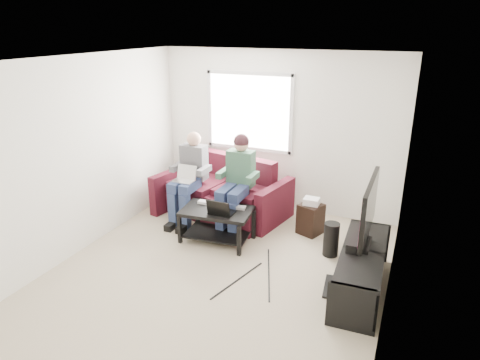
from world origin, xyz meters
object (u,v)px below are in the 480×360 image
coffee_table (217,218)px  tv_stand (361,272)px  subwoofer (331,239)px  end_table (311,217)px  sofa (223,195)px  tv (369,210)px

coffee_table → tv_stand: bearing=-11.9°
subwoofer → end_table: size_ratio=0.83×
sofa → coffee_table: sofa is taller
tv_stand → subwoofer: (-0.49, 0.67, -0.00)m
coffee_table → tv_stand: size_ratio=0.65×
tv → end_table: bearing=129.5°
tv → subwoofer: 1.06m
tv → coffee_table: bearing=170.8°
coffee_table → end_table: 1.40m
tv_stand → subwoofer: bearing=126.2°
sofa → end_table: size_ratio=3.86×
sofa → subwoofer: 2.01m
subwoofer → tv_stand: bearing=-53.8°
sofa → tv_stand: bearing=-28.6°
subwoofer → tv: bearing=-49.4°
sofa → tv_stand: sofa is taller
tv_stand → tv: (-0.00, 0.10, 0.75)m
sofa → coffee_table: size_ratio=2.10×
coffee_table → tv_stand: 2.13m
sofa → tv: (2.39, -1.20, 0.65)m
coffee_table → tv: 2.20m
tv_stand → tv: size_ratio=1.46×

